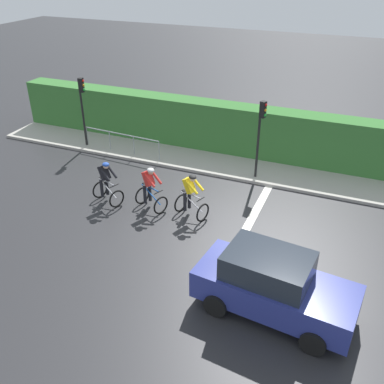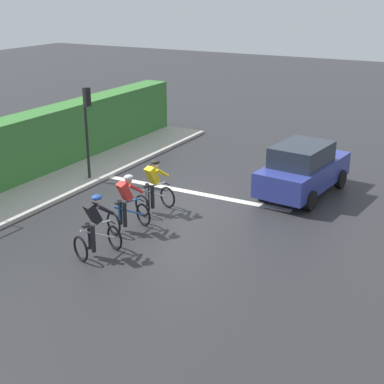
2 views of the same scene
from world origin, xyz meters
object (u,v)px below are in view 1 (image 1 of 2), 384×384
object	(u,v)px
traffic_light_far_junction	(83,102)
cyclist_mid	(191,196)
cyclist_second	(150,189)
car_navy	(273,285)
traffic_light_near_crossing	(260,129)
pedestrian_railing_kerbside	(121,138)
cyclist_lead	(106,183)

from	to	relation	value
traffic_light_far_junction	cyclist_mid	bearing A→B (deg)	-118.45
cyclist_second	traffic_light_far_junction	xyz separation A→B (m)	(3.83, 5.36, 1.43)
car_navy	traffic_light_near_crossing	distance (m)	7.59
cyclist_second	cyclist_mid	world-z (taller)	same
car_navy	pedestrian_railing_kerbside	xyz separation A→B (m)	(7.18, 8.71, -0.07)
cyclist_lead	traffic_light_near_crossing	bearing A→B (deg)	-50.35
cyclist_second	pedestrian_railing_kerbside	xyz separation A→B (m)	(3.76, 3.41, 0.01)
cyclist_mid	traffic_light_far_junction	world-z (taller)	traffic_light_far_junction
cyclist_second	car_navy	size ratio (longest dim) A/B	0.39
cyclist_second	car_navy	xyz separation A→B (m)	(-3.42, -5.30, 0.08)
traffic_light_far_junction	pedestrian_railing_kerbside	xyz separation A→B (m)	(-0.07, -1.95, -1.42)
cyclist_mid	pedestrian_railing_kerbside	world-z (taller)	cyclist_mid
cyclist_mid	traffic_light_far_junction	xyz separation A→B (m)	(3.74, 6.91, 1.43)
car_navy	traffic_light_near_crossing	xyz separation A→B (m)	(7.11, 2.29, 1.35)
cyclist_second	cyclist_lead	bearing A→B (deg)	97.11
traffic_light_near_crossing	pedestrian_railing_kerbside	distance (m)	6.57
cyclist_mid	traffic_light_near_crossing	distance (m)	4.14
traffic_light_near_crossing	traffic_light_far_junction	xyz separation A→B (m)	(0.14, 8.36, 0.00)
traffic_light_near_crossing	pedestrian_railing_kerbside	bearing A→B (deg)	89.38
cyclist_second	traffic_light_far_junction	world-z (taller)	traffic_light_far_junction
traffic_light_far_junction	car_navy	bearing A→B (deg)	-124.21
cyclist_mid	traffic_light_near_crossing	bearing A→B (deg)	-21.89
cyclist_mid	pedestrian_railing_kerbside	size ratio (longest dim) A/B	0.42
cyclist_lead	car_navy	bearing A→B (deg)	-114.61
cyclist_lead	cyclist_mid	xyz separation A→B (m)	(0.29, -3.26, 0.00)
cyclist_mid	pedestrian_railing_kerbside	xyz separation A→B (m)	(3.68, 4.96, 0.01)
cyclist_mid	traffic_light_near_crossing	xyz separation A→B (m)	(3.61, -1.45, 1.43)
cyclist_lead	pedestrian_railing_kerbside	distance (m)	4.32
cyclist_second	traffic_light_far_junction	size ratio (longest dim) A/B	0.50
cyclist_mid	traffic_light_far_junction	bearing A→B (deg)	61.55
traffic_light_near_crossing	cyclist_lead	bearing A→B (deg)	129.65
traffic_light_near_crossing	traffic_light_far_junction	world-z (taller)	same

